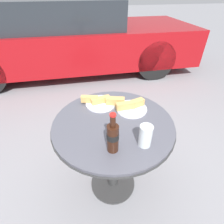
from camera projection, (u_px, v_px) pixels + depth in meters
name	position (u px, v px, depth m)	size (l,w,h in m)	color
ground_plane	(113.00, 183.00, 1.58)	(30.00, 30.00, 0.00)	gray
bistro_table	(113.00, 139.00, 1.24)	(0.81, 0.81, 0.72)	#333333
cola_bottle_left	(113.00, 137.00, 0.90)	(0.06, 0.06, 0.24)	#33190F
drinking_glass	(145.00, 137.00, 0.95)	(0.07, 0.07, 0.13)	black
lunch_plate_near	(131.00, 107.00, 1.25)	(0.22, 0.22, 0.06)	white
lunch_plate_far	(102.00, 102.00, 1.30)	(0.32, 0.23, 0.07)	white
parked_car	(70.00, 38.00, 3.30)	(4.53, 1.65, 1.26)	#9E0F14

